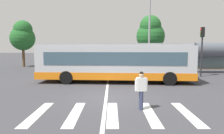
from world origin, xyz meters
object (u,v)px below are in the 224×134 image
parked_car_silver (123,62)px  background_tree_left (22,36)px  traffic_light_far_corner (201,44)px  bus_stop_shelter (213,50)px  parked_car_blue (164,62)px  pedestrian_crossing_street (141,88)px  parked_car_black (144,62)px  background_tree_right (150,33)px  parked_car_white (83,62)px  city_transit_bus (114,62)px  twin_arm_street_lamp (149,16)px  parked_car_teal (102,62)px

parked_car_silver → background_tree_left: bearing=173.0°
traffic_light_far_corner → bus_stop_shelter: size_ratio=1.10×
parked_car_silver → parked_car_blue: size_ratio=1.01×
pedestrian_crossing_street → parked_car_black: bearing=80.4°
bus_stop_shelter → background_tree_right: size_ratio=0.55×
parked_car_white → bus_stop_shelter: bus_stop_shelter is taller
city_transit_bus → background_tree_right: background_tree_right is taller
traffic_light_far_corner → pedestrian_crossing_street: bearing=-125.6°
city_transit_bus → bus_stop_shelter: 12.04m
parked_car_black → twin_arm_street_lamp: 6.84m
parked_car_blue → background_tree_right: (-0.98, 5.11, 4.09)m
parked_car_black → background_tree_right: (1.71, 5.18, 4.09)m
traffic_light_far_corner → background_tree_right: size_ratio=0.60×
parked_car_teal → twin_arm_street_lamp: bearing=-38.7°
parked_car_teal → bus_stop_shelter: bearing=-21.2°
parked_car_white → twin_arm_street_lamp: 10.33m
twin_arm_street_lamp → background_tree_right: bearing=78.5°
parked_car_silver → background_tree_left: background_tree_left is taller
pedestrian_crossing_street → background_tree_left: 23.59m
parked_car_white → parked_car_blue: bearing=0.9°
parked_car_black → bus_stop_shelter: bus_stop_shelter is taller
parked_car_white → city_transit_bus: bearing=-68.8°
parked_car_white → twin_arm_street_lamp: (7.79, -4.27, 5.27)m
parked_car_blue → traffic_light_far_corner: traffic_light_far_corner is taller
traffic_light_far_corner → background_tree_left: background_tree_left is taller
background_tree_right → parked_car_black: bearing=-108.3°
parked_car_white → parked_car_black: same height
city_transit_bus → background_tree_left: (-12.51, 12.00, 2.70)m
parked_car_teal → parked_car_blue: 8.21m
city_transit_bus → bus_stop_shelter: size_ratio=2.95×
parked_car_silver → background_tree_left: size_ratio=0.72×
parked_car_silver → background_tree_right: size_ratio=0.61×
parked_car_silver → twin_arm_street_lamp: size_ratio=0.46×
pedestrian_crossing_street → twin_arm_street_lamp: (2.72, 13.03, 5.07)m
parked_car_blue → city_transit_bus: bearing=-122.6°
pedestrian_crossing_street → parked_car_blue: 18.35m
parked_car_silver → traffic_light_far_corner: traffic_light_far_corner is taller
traffic_light_far_corner → twin_arm_street_lamp: 6.12m
twin_arm_street_lamp → background_tree_right: (1.94, 9.54, -1.19)m
parked_car_silver → bus_stop_shelter: (9.31, -4.72, 1.65)m
parked_car_black → background_tree_left: background_tree_left is taller
parked_car_silver → bus_stop_shelter: bearing=-26.9°
parked_car_blue → traffic_light_far_corner: bearing=-79.7°
bus_stop_shelter → parked_car_silver: bearing=153.1°
parked_car_white → parked_car_black: size_ratio=0.99×
traffic_light_far_corner → parked_car_silver: bearing=132.1°
city_transit_bus → parked_car_blue: size_ratio=2.71×
twin_arm_street_lamp → parked_car_teal: bearing=141.3°
twin_arm_street_lamp → parked_car_white: bearing=151.3°
bus_stop_shelter → twin_arm_street_lamp: bearing=176.2°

